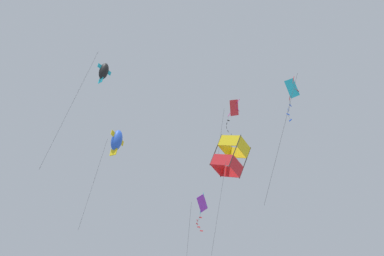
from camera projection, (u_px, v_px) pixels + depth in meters
name	position (u px, v px, depth m)	size (l,w,h in m)	color
kite_diamond_upper_right	(201.00, 207.00, 32.39)	(1.68, 1.80, 9.93)	purple
kite_fish_mid_left	(104.00, 71.00, 35.35)	(3.19, 2.90, 8.54)	black
kite_fish_near_left	(117.00, 141.00, 36.74)	(2.29, 2.07, 7.48)	blue
kite_box_highest	(230.00, 156.00, 33.22)	(2.67, 2.37, 8.30)	yellow
kite_diamond_low_drifter	(292.00, 90.00, 27.06)	(2.43, 2.11, 7.52)	#1EB2C6
kite_diamond_near_right	(234.00, 109.00, 36.75)	(1.58, 1.34, 4.56)	red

